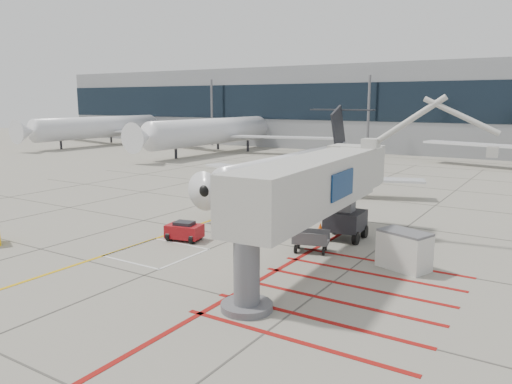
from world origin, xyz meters
The scene contains 10 objects.
ground_plane centered at (0.00, 0.00, 0.00)m, with size 260.00×260.00×0.00m, color gray.
regional_jet centered at (-4.06, 15.75, 3.77)m, with size 22.80×28.75×7.53m, color silver, non-canonical shape.
jet_bridge centered at (5.96, 1.46, 3.61)m, with size 8.54×18.04×7.22m, color beige, non-canonical shape.
pushback_tug centered at (-2.36, 1.73, 0.60)m, with size 2.06×1.29×1.20m, color #A10F16, non-canonical shape.
baggage_cart centered at (5.04, 3.70, 0.61)m, with size 1.95×1.23×1.23m, color #4E4E53, non-canonical shape.
ground_power_unit centered at (10.18, 3.60, 0.95)m, with size 2.41×1.41×1.91m, color silver, non-canonical shape.
cone_nose centered at (-1.84, 4.85, 0.27)m, with size 0.39×0.39×0.54m, color #FF420D.
cone_side centered at (3.57, 8.06, 0.27)m, with size 0.38×0.38×0.53m, color #E64C0C.
bg_aircraft_a centered at (-57.57, 46.00, 5.89)m, with size 35.35×39.27×11.78m, color silver, non-canonical shape.
bg_aircraft_b centered at (-31.21, 46.00, 6.09)m, with size 36.52×40.58×12.17m, color silver, non-canonical shape.
Camera 1 is at (16.65, -20.32, 8.23)m, focal length 35.00 mm.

